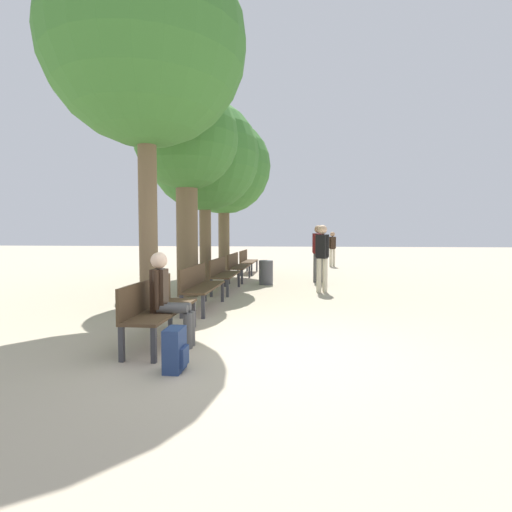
# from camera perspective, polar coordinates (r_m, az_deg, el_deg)

# --- Properties ---
(ground_plane) EXTENTS (80.00, 80.00, 0.00)m
(ground_plane) POSITION_cam_1_polar(r_m,az_deg,el_deg) (5.36, 1.49, -13.23)
(ground_plane) COLOR #B7A88E
(bench_row_0) EXTENTS (0.48, 1.88, 0.87)m
(bench_row_0) POSITION_cam_1_polar(r_m,az_deg,el_deg) (5.78, -14.02, -6.82)
(bench_row_0) COLOR #4C3823
(bench_row_0) RESTS_ON ground_plane
(bench_row_1) EXTENTS (0.48, 1.88, 0.87)m
(bench_row_1) POSITION_cam_1_polar(r_m,az_deg,el_deg) (8.07, -8.07, -3.89)
(bench_row_1) COLOR #4C3823
(bench_row_1) RESTS_ON ground_plane
(bench_row_2) EXTENTS (0.48, 1.88, 0.87)m
(bench_row_2) POSITION_cam_1_polar(r_m,az_deg,el_deg) (10.43, -4.79, -2.25)
(bench_row_2) COLOR #4C3823
(bench_row_2) RESTS_ON ground_plane
(bench_row_3) EXTENTS (0.48, 1.88, 0.87)m
(bench_row_3) POSITION_cam_1_polar(r_m,az_deg,el_deg) (12.80, -2.73, -1.22)
(bench_row_3) COLOR #4C3823
(bench_row_3) RESTS_ON ground_plane
(bench_row_4) EXTENTS (0.48, 1.88, 0.87)m
(bench_row_4) POSITION_cam_1_polar(r_m,az_deg,el_deg) (15.19, -1.32, -0.51)
(bench_row_4) COLOR #4C3823
(bench_row_4) RESTS_ON ground_plane
(tree_row_0) EXTENTS (3.52, 3.52, 6.57)m
(tree_row_0) POSITION_cam_1_polar(r_m,az_deg,el_deg) (8.06, -15.52, 27.04)
(tree_row_0) COLOR brown
(tree_row_0) RESTS_ON ground_plane
(tree_row_1) EXTENTS (2.48, 2.48, 5.04)m
(tree_row_1) POSITION_cam_1_polar(r_m,az_deg,el_deg) (9.96, -9.94, 15.78)
(tree_row_1) COLOR brown
(tree_row_1) RESTS_ON ground_plane
(tree_row_2) EXTENTS (3.10, 3.10, 5.26)m
(tree_row_2) POSITION_cam_1_polar(r_m,az_deg,el_deg) (11.73, -7.34, 13.90)
(tree_row_2) COLOR brown
(tree_row_2) RESTS_ON ground_plane
(tree_row_3) EXTENTS (3.33, 3.33, 5.54)m
(tree_row_3) POSITION_cam_1_polar(r_m,az_deg,el_deg) (14.51, -4.65, 12.48)
(tree_row_3) COLOR brown
(tree_row_3) RESTS_ON ground_plane
(person_seated) EXTENTS (0.58, 0.33, 1.27)m
(person_seated) POSITION_cam_1_polar(r_m,az_deg,el_deg) (5.49, -12.50, -5.63)
(person_seated) COLOR #4C4C4C
(person_seated) RESTS_ON ground_plane
(backpack) EXTENTS (0.23, 0.32, 0.48)m
(backpack) POSITION_cam_1_polar(r_m,az_deg,el_deg) (4.60, -11.48, -13.02)
(backpack) COLOR navy
(backpack) RESTS_ON ground_plane
(pedestrian_near) EXTENTS (0.35, 0.28, 1.73)m
(pedestrian_near) POSITION_cam_1_polar(r_m,az_deg,el_deg) (10.37, 9.43, 0.31)
(pedestrian_near) COLOR beige
(pedestrian_near) RESTS_ON ground_plane
(pedestrian_mid) EXTENTS (0.32, 0.25, 1.58)m
(pedestrian_mid) POSITION_cam_1_polar(r_m,az_deg,el_deg) (18.40, 10.86, 1.31)
(pedestrian_mid) COLOR beige
(pedestrian_mid) RESTS_ON ground_plane
(pedestrian_far) EXTENTS (0.36, 0.31, 1.76)m
(pedestrian_far) POSITION_cam_1_polar(r_m,az_deg,el_deg) (12.46, 8.87, 0.89)
(pedestrian_far) COLOR #4C4C4C
(pedestrian_far) RESTS_ON ground_plane
(trash_bin) EXTENTS (0.42, 0.42, 0.72)m
(trash_bin) POSITION_cam_1_polar(r_m,az_deg,el_deg) (11.81, 1.43, -2.37)
(trash_bin) COLOR #4C4C51
(trash_bin) RESTS_ON ground_plane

